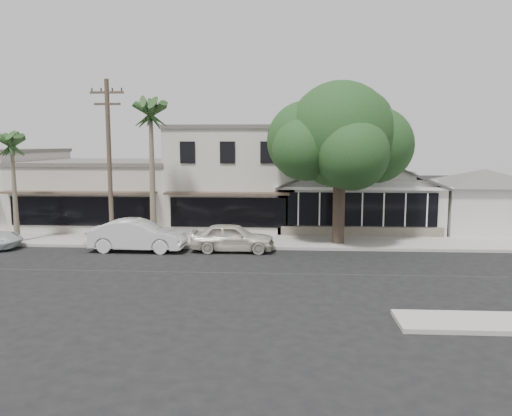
# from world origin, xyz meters

# --- Properties ---
(ground) EXTENTS (140.00, 140.00, 0.00)m
(ground) POSITION_xyz_m (0.00, 0.00, 0.00)
(ground) COLOR black
(ground) RESTS_ON ground
(sidewalk_north) EXTENTS (90.00, 3.50, 0.15)m
(sidewalk_north) POSITION_xyz_m (-8.00, 6.75, 0.07)
(sidewalk_north) COLOR #9E9991
(sidewalk_north) RESTS_ON ground
(corner_shop) EXTENTS (10.40, 8.60, 5.10)m
(corner_shop) POSITION_xyz_m (5.00, 12.47, 2.62)
(corner_shop) COLOR silver
(corner_shop) RESTS_ON ground
(side_cottage) EXTENTS (6.00, 6.00, 3.00)m
(side_cottage) POSITION_xyz_m (13.20, 11.50, 1.50)
(side_cottage) COLOR silver
(side_cottage) RESTS_ON ground
(row_building_near) EXTENTS (8.00, 10.00, 6.50)m
(row_building_near) POSITION_xyz_m (-3.00, 13.50, 3.25)
(row_building_near) COLOR #B8B2A6
(row_building_near) RESTS_ON ground
(row_building_midnear) EXTENTS (10.00, 10.00, 4.20)m
(row_building_midnear) POSITION_xyz_m (-12.00, 13.50, 2.10)
(row_building_midnear) COLOR beige
(row_building_midnear) RESTS_ON ground
(utility_pole) EXTENTS (1.80, 0.24, 9.00)m
(utility_pole) POSITION_xyz_m (-9.00, 5.20, 4.79)
(utility_pole) COLOR brown
(utility_pole) RESTS_ON ground
(car_0) EXTENTS (4.39, 1.77, 1.49)m
(car_0) POSITION_xyz_m (-2.30, 4.41, 0.75)
(car_0) COLOR beige
(car_0) RESTS_ON ground
(car_1) EXTENTS (5.09, 1.86, 1.67)m
(car_1) POSITION_xyz_m (-7.30, 4.23, 0.83)
(car_1) COLOR silver
(car_1) RESTS_ON ground
(shade_tree) EXTENTS (8.10, 7.32, 8.98)m
(shade_tree) POSITION_xyz_m (3.33, 6.58, 5.91)
(shade_tree) COLOR #48362C
(shade_tree) RESTS_ON ground
(palm_east) EXTENTS (3.45, 3.45, 8.46)m
(palm_east) POSITION_xyz_m (-6.86, 5.84, 7.25)
(palm_east) COLOR #726651
(palm_east) RESTS_ON ground
(palm_mid) EXTENTS (2.73, 2.73, 6.56)m
(palm_mid) POSITION_xyz_m (-14.61, 5.64, 5.60)
(palm_mid) COLOR #726651
(palm_mid) RESTS_ON ground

